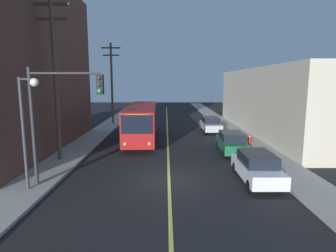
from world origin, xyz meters
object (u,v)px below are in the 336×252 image
object	(u,v)px
utility_pole_mid	(112,80)
traffic_signal_left_corner	(62,104)
parked_car_green	(232,142)
parked_car_silver	(211,124)
city_bus	(142,120)
street_lamp_left	(27,117)
fire_hydrant	(249,140)
parked_car_white	(257,167)
utility_pole_near	(55,72)

from	to	relation	value
utility_pole_mid	traffic_signal_left_corner	size ratio (longest dim) A/B	1.68
parked_car_green	parked_car_silver	size ratio (longest dim) A/B	1.01
city_bus	street_lamp_left	size ratio (longest dim) A/B	2.22
fire_hydrant	traffic_signal_left_corner	bearing A→B (deg)	-144.42
parked_car_silver	utility_pole_mid	distance (m)	13.94
traffic_signal_left_corner	utility_pole_mid	bearing A→B (deg)	94.23
city_bus	parked_car_silver	xyz separation A→B (m)	(7.14, 3.87, -0.98)
street_lamp_left	fire_hydrant	world-z (taller)	street_lamp_left
parked_car_green	utility_pole_mid	xyz separation A→B (m)	(-11.90, 14.83, 4.85)
parked_car_green	utility_pole_mid	bearing A→B (deg)	128.75
parked_car_silver	fire_hydrant	world-z (taller)	parked_car_silver
city_bus	traffic_signal_left_corner	xyz separation A→B (m)	(-2.98, -12.03, 2.49)
parked_car_white	parked_car_silver	bearing A→B (deg)	90.26
parked_car_white	parked_car_silver	world-z (taller)	same
parked_car_white	parked_car_green	distance (m)	6.30
utility_pole_near	fire_hydrant	distance (m)	15.88
parked_car_white	utility_pole_mid	world-z (taller)	utility_pole_mid
utility_pole_mid	traffic_signal_left_corner	xyz separation A→B (m)	(1.60, -21.66, -1.38)
parked_car_white	traffic_signal_left_corner	distance (m)	10.78
street_lamp_left	fire_hydrant	size ratio (longest dim) A/B	6.55
city_bus	traffic_signal_left_corner	size ratio (longest dim) A/B	2.03
street_lamp_left	fire_hydrant	bearing A→B (deg)	34.86
utility_pole_mid	utility_pole_near	bearing A→B (deg)	-91.64
parked_car_white	traffic_signal_left_corner	xyz separation A→B (m)	(-10.20, -0.54, 3.46)
parked_car_silver	fire_hydrant	size ratio (longest dim) A/B	5.27
city_bus	utility_pole_mid	distance (m)	11.35
parked_car_silver	traffic_signal_left_corner	xyz separation A→B (m)	(-10.13, -15.91, 3.46)
street_lamp_left	parked_car_white	bearing A→B (deg)	6.35
fire_hydrant	parked_car_green	bearing A→B (deg)	-135.42
fire_hydrant	utility_pole_near	bearing A→B (deg)	-164.33
parked_car_silver	traffic_signal_left_corner	world-z (taller)	traffic_signal_left_corner
utility_pole_near	utility_pole_mid	bearing A→B (deg)	88.36
parked_car_white	utility_pole_mid	distance (m)	24.68
utility_pole_mid	fire_hydrant	distance (m)	19.61
utility_pole_near	traffic_signal_left_corner	world-z (taller)	utility_pole_near
street_lamp_left	utility_pole_near	bearing A→B (deg)	96.97
parked_car_green	traffic_signal_left_corner	world-z (taller)	traffic_signal_left_corner
utility_pole_near	utility_pole_mid	xyz separation A→B (m)	(0.49, 16.92, -0.37)
parked_car_silver	street_lamp_left	xyz separation A→B (m)	(-11.54, -16.66, 2.90)
parked_car_silver	utility_pole_near	world-z (taller)	utility_pole_near
utility_pole_mid	street_lamp_left	distance (m)	22.50
parked_car_green	utility_pole_near	world-z (taller)	utility_pole_near
utility_pole_near	street_lamp_left	xyz separation A→B (m)	(0.67, -5.50, -2.32)
city_bus	street_lamp_left	bearing A→B (deg)	-108.99
city_bus	fire_hydrant	world-z (taller)	city_bus
parked_car_green	street_lamp_left	xyz separation A→B (m)	(-11.71, -7.59, 2.90)
parked_car_green	utility_pole_near	xyz separation A→B (m)	(-12.39, -2.09, 5.22)
parked_car_silver	street_lamp_left	size ratio (longest dim) A/B	0.81
utility_pole_near	traffic_signal_left_corner	xyz separation A→B (m)	(2.09, -4.75, -1.75)
city_bus	parked_car_green	bearing A→B (deg)	-35.38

